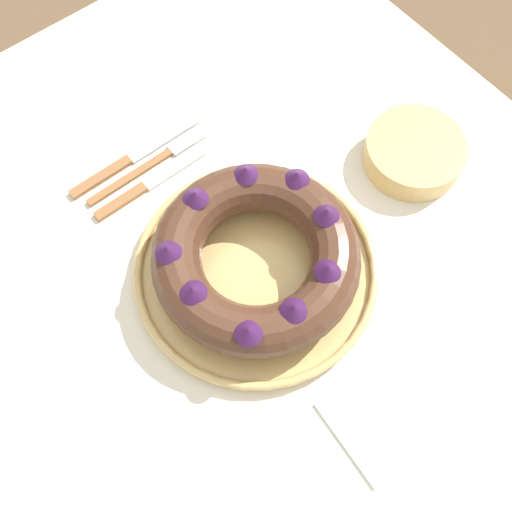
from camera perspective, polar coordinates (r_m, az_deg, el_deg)
name	(u,v)px	position (r m, az deg, el deg)	size (l,w,h in m)	color
ground_plane	(253,398)	(1.58, -0.30, -13.38)	(8.00, 8.00, 0.00)	brown
dining_table	(251,310)	(0.93, -0.50, -5.16)	(1.21, 1.07, 0.77)	silver
serving_dish	(256,270)	(0.84, 0.00, -1.31)	(0.34, 0.34, 0.02)	tan
bundt_cake	(256,256)	(0.80, 0.00, 0.04)	(0.28, 0.28, 0.08)	#4C2D1E
fork	(155,161)	(0.95, -9.58, 8.88)	(0.02, 0.21, 0.01)	#936038
serving_knife	(128,161)	(0.96, -12.12, 8.87)	(0.02, 0.23, 0.01)	#936038
cake_knife	(143,188)	(0.93, -10.68, 6.42)	(0.02, 0.19, 0.01)	#936038
side_bowl	(414,153)	(0.95, 14.82, 9.48)	(0.15, 0.15, 0.04)	tan
napkin	(371,426)	(0.80, 10.86, -15.63)	(0.12, 0.09, 0.00)	#B2D1B7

